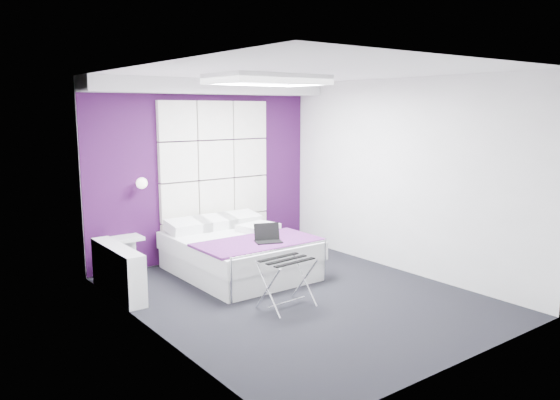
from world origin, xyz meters
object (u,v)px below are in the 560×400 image
luggage_rack (286,283)px  laptop (266,237)px  radiator (118,271)px  wall_lamp (141,183)px  bed (238,253)px  nightstand (126,239)px

luggage_rack → laptop: 0.97m
radiator → luggage_rack: radiator is taller
radiator → laptop: size_ratio=3.69×
wall_lamp → bed: bearing=-41.6°
nightstand → laptop: bearing=-46.4°
laptop → nightstand: bearing=154.6°
wall_lamp → laptop: size_ratio=0.46×
nightstand → bed: bearing=-34.0°
wall_lamp → nightstand: 0.76m
laptop → bed: bearing=118.9°
nightstand → laptop: laptop is taller
radiator → laptop: laptop is taller
wall_lamp → bed: wall_lamp is taller
wall_lamp → laptop: 1.87m
wall_lamp → radiator: 1.35m
wall_lamp → luggage_rack: wall_lamp is taller
radiator → bed: bearing=-3.9°
luggage_rack → laptop: size_ratio=1.73×
laptop → wall_lamp: bearing=147.8°
radiator → nightstand: bearing=61.7°
luggage_rack → radiator: bearing=128.3°
luggage_rack → laptop: laptop is taller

